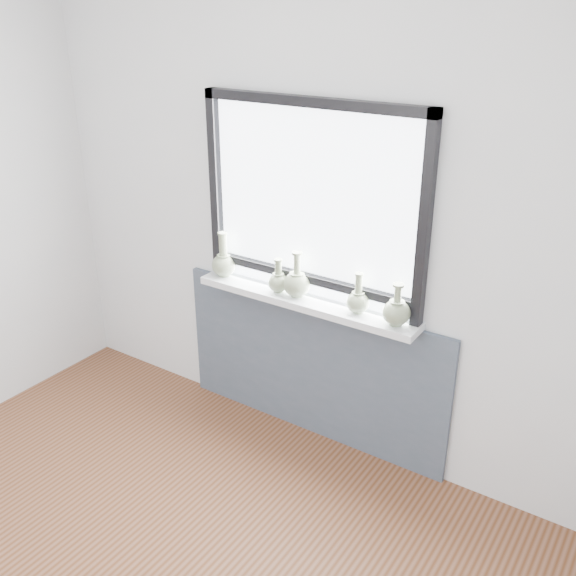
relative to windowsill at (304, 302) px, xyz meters
The scene contains 9 objects.
back_wall 0.43m from the windowsill, 90.00° to the left, with size 3.60×0.02×2.60m, color silver.
apron_panel 0.46m from the windowsill, 90.00° to the left, with size 1.70×0.03×0.86m, color #485060.
windowsill is the anchor object (origin of this frame).
window 0.56m from the windowsill, 90.00° to the left, with size 1.30×0.06×1.05m.
vase_a 0.57m from the windowsill, behind, with size 0.14×0.14×0.27m.
vase_b 0.19m from the windowsill, behind, with size 0.11×0.11×0.19m.
vase_c 0.11m from the windowsill, behind, with size 0.15×0.15×0.26m.
vase_d 0.33m from the windowsill, ahead, with size 0.12×0.12×0.22m.
vase_e 0.55m from the windowsill, ahead, with size 0.14×0.14×0.22m.
Camera 1 is at (1.67, -0.96, 2.36)m, focal length 40.00 mm.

